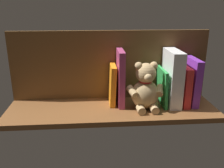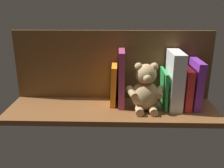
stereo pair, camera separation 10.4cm
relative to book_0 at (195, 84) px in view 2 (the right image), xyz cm
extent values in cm
cube|color=brown|center=(35.88, 2.91, -11.37)|extent=(90.53, 28.08, 2.20)
cube|color=brown|center=(35.88, -8.88, 5.67)|extent=(90.53, 1.50, 31.89)
cube|color=purple|center=(0.00, 0.00, 0.00)|extent=(3.51, 15.46, 20.60)
cube|color=red|center=(4.04, 0.25, -1.55)|extent=(2.95, 15.95, 17.44)
cube|color=white|center=(9.16, 0.65, 1.89)|extent=(5.32, 16.57, 24.33)
cube|color=green|center=(13.41, 0.17, -2.14)|extent=(1.82, 15.79, 16.30)
ellipsoid|color=tan|center=(21.82, 4.56, -4.05)|extent=(12.16, 10.96, 12.44)
sphere|color=tan|center=(21.82, 4.56, 5.38)|extent=(8.55, 8.55, 8.55)
sphere|color=tan|center=(18.61, 4.46, 8.59)|extent=(3.30, 3.30, 3.30)
sphere|color=tan|center=(25.02, 4.67, 8.59)|extent=(3.30, 3.30, 3.30)
sphere|color=#DBB77F|center=(21.70, 8.20, 4.74)|extent=(3.30, 3.30, 3.30)
cylinder|color=tan|center=(15.86, 5.92, -1.87)|extent=(4.67, 6.72, 4.60)
cylinder|color=tan|center=(27.67, 6.31, -1.87)|extent=(4.99, 6.76, 4.60)
cylinder|color=tan|center=(18.84, 9.76, -8.62)|extent=(3.46, 4.77, 3.30)
cylinder|color=tan|center=(24.44, 9.94, -8.62)|extent=(3.46, 4.77, 3.30)
torus|color=red|center=(21.82, 4.56, 1.98)|extent=(5.86, 5.86, 0.97)
cube|color=#B23F72|center=(31.85, -0.90, 1.94)|extent=(2.60, 13.66, 24.42)
cube|color=orange|center=(35.29, -1.82, -1.41)|extent=(2.99, 11.82, 17.79)
camera|label=1|loc=(43.46, 101.14, 33.48)|focal=39.26mm
camera|label=2|loc=(33.08, 101.39, 33.48)|focal=39.26mm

